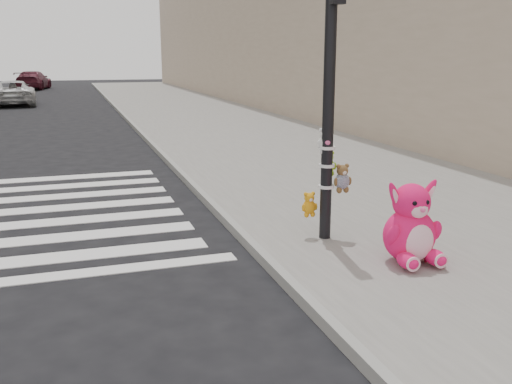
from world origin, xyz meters
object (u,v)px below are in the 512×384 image
object	(u,v)px
pink_bunny	(411,229)
red_teddy	(426,254)
car_white_near	(13,93)
signal_pole	(329,122)

from	to	relation	value
pink_bunny	red_teddy	world-z (taller)	pink_bunny
red_teddy	car_white_near	size ratio (longest dim) A/B	0.05
car_white_near	red_teddy	bearing A→B (deg)	100.52
red_teddy	car_white_near	world-z (taller)	car_white_near
signal_pole	pink_bunny	distance (m)	1.84
signal_pole	red_teddy	bearing A→B (deg)	-59.12
signal_pole	car_white_near	distance (m)	27.50
signal_pole	pink_bunny	xyz separation A→B (m)	(0.58, -1.24, -1.22)
red_teddy	signal_pole	bearing A→B (deg)	94.45
red_teddy	car_white_near	xyz separation A→B (m)	(-6.90, 28.10, 0.42)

